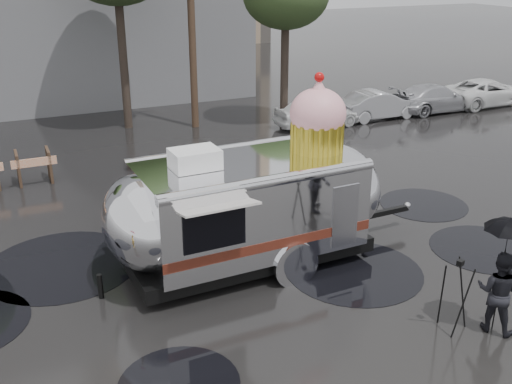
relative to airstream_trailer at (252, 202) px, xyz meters
name	(u,v)px	position (x,y,z in m)	size (l,w,h in m)	color
ground	(311,319)	(0.11, -2.53, -1.50)	(120.00, 120.00, 0.00)	black
puddles	(245,269)	(-0.26, -0.21, -1.49)	(14.27, 7.69, 0.01)	black
utility_pole	(191,8)	(2.61, 11.47, 3.12)	(1.60, 0.28, 9.00)	#473323
parked_cars	(413,98)	(11.89, 9.47, -0.78)	(13.20, 1.90, 1.50)	silver
airstream_trailer	(252,202)	(0.00, 0.00, 0.00)	(7.93, 3.14, 4.27)	silver
person_right	(498,292)	(3.03, -4.22, -0.70)	(0.77, 0.43, 1.60)	black
umbrella_black	(508,237)	(3.03, -4.22, 0.41)	(1.07, 1.07, 2.28)	black
tripod	(457,289)	(2.34, -3.90, -0.65)	(0.59, 0.57, 1.45)	black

